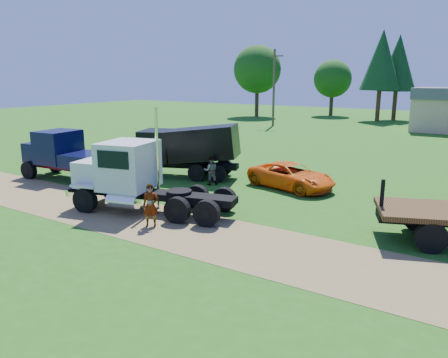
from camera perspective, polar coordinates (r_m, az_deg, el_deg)
The scene contains 9 objects.
ground at distance 17.21m, azimuth -4.39°, elevation -6.80°, with size 140.00×140.00×0.00m, color #235713.
dirt_track at distance 17.21m, azimuth -4.39°, elevation -6.79°, with size 120.00×4.20×0.01m, color brown.
white_semi_tractor at distance 19.92m, azimuth -12.11°, elevation 0.43°, with size 7.78×4.10×4.59m.
black_dump_truck at distance 26.06m, azimuth -5.48°, elevation 4.08°, with size 7.44×4.56×3.19m.
navy_truck at distance 26.96m, azimuth -19.89°, elevation 2.98°, with size 6.65×2.84×2.83m.
orange_pickup at distance 23.70m, azimuth 8.77°, elevation 0.41°, with size 2.25×4.89×1.36m, color #ED5F0B.
spectator_a at distance 17.65m, azimuth -9.56°, elevation -3.46°, with size 0.63×0.42×1.74m, color #999999.
spectator_b at distance 24.17m, azimuth -1.74°, elevation 1.12°, with size 0.79×0.61×1.62m, color #999999.
tan_shed at distance 53.26m, azimuth 26.81°, elevation 8.14°, with size 6.20×5.40×4.70m.
Camera 1 is at (9.85, -12.82, 5.90)m, focal length 35.00 mm.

